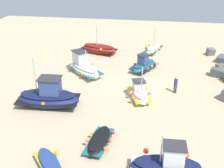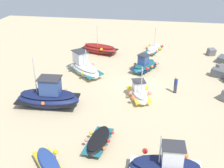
% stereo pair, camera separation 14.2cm
% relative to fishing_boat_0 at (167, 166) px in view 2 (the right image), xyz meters
% --- Properties ---
extents(ground_plane, '(58.04, 58.04, 0.00)m').
position_rel_fishing_boat_0_xyz_m(ground_plane, '(-11.65, -2.77, -0.69)').
color(ground_plane, '#C6B289').
extents(fishing_boat_0, '(2.42, 4.47, 2.87)m').
position_rel_fishing_boat_0_xyz_m(fishing_boat_0, '(0.00, 0.00, 0.00)').
color(fishing_boat_0, navy).
rests_on(fishing_boat_0, ground_plane).
extents(fishing_boat_1, '(4.69, 4.72, 2.95)m').
position_rel_fishing_boat_0_xyz_m(fishing_boat_1, '(-13.80, -8.61, 0.09)').
color(fishing_boat_1, white).
rests_on(fishing_boat_1, ground_plane).
extents(fishing_boat_2, '(4.11, 3.18, 2.02)m').
position_rel_fishing_boat_0_xyz_m(fishing_boat_2, '(-15.81, -2.26, -0.07)').
color(fishing_boat_2, '#1E6670').
rests_on(fishing_boat_2, ground_plane).
extents(fishing_boat_3, '(2.85, 5.49, 4.41)m').
position_rel_fishing_boat_0_xyz_m(fishing_boat_3, '(-6.66, -9.87, 0.16)').
color(fishing_boat_3, navy).
rests_on(fishing_boat_3, ground_plane).
extents(fishing_boat_4, '(3.11, 5.15, 3.61)m').
position_rel_fishing_boat_0_xyz_m(fishing_boat_4, '(-20.73, -8.43, -0.10)').
color(fishing_boat_4, maroon).
rests_on(fishing_boat_4, ground_plane).
extents(fishing_boat_5, '(3.16, 2.97, 0.89)m').
position_rel_fishing_boat_0_xyz_m(fishing_boat_5, '(0.74, -6.96, -0.25)').
color(fishing_boat_5, '#2D4C9E').
rests_on(fishing_boat_5, ground_plane).
extents(fishing_boat_6, '(3.80, 2.46, 3.36)m').
position_rel_fishing_boat_0_xyz_m(fishing_boat_6, '(-9.27, -2.35, -0.12)').
color(fishing_boat_6, white).
rests_on(fishing_boat_6, ground_plane).
extents(fishing_boat_7, '(4.09, 2.49, 3.24)m').
position_rel_fishing_boat_0_xyz_m(fishing_boat_7, '(-22.20, -1.44, -0.23)').
color(fishing_boat_7, white).
rests_on(fishing_boat_7, ground_plane).
extents(fishing_boat_8, '(3.46, 1.85, 0.73)m').
position_rel_fishing_boat_0_xyz_m(fishing_boat_8, '(-2.13, -4.53, -0.34)').
color(fishing_boat_8, black).
rests_on(fishing_boat_8, ground_plane).
extents(person_walking, '(0.32, 0.32, 1.63)m').
position_rel_fishing_boat_0_xyz_m(person_walking, '(-10.90, 0.91, 0.24)').
color(person_walking, '#2D2D38').
rests_on(person_walking, ground_plane).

